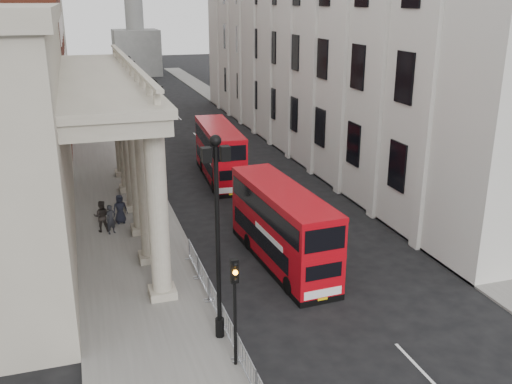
% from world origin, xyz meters
% --- Properties ---
extents(sidewalk_west, '(6.00, 140.00, 0.12)m').
position_xyz_m(sidewalk_west, '(-3.00, 30.00, 0.06)').
color(sidewalk_west, slate).
rests_on(sidewalk_west, ground).
extents(sidewalk_east, '(3.00, 140.00, 0.12)m').
position_xyz_m(sidewalk_east, '(13.50, 30.00, 0.06)').
color(sidewalk_east, slate).
rests_on(sidewalk_east, ground).
extents(kerb, '(0.20, 140.00, 0.14)m').
position_xyz_m(kerb, '(-0.05, 30.00, 0.07)').
color(kerb, slate).
rests_on(kerb, ground).
extents(brick_building, '(9.00, 32.00, 22.00)m').
position_xyz_m(brick_building, '(-10.50, 48.00, 11.00)').
color(brick_building, maroon).
rests_on(brick_building, ground).
extents(west_building_far, '(9.00, 30.00, 20.00)m').
position_xyz_m(west_building_far, '(-10.50, 80.00, 10.00)').
color(west_building_far, '#A19987').
rests_on(west_building_far, ground).
extents(east_building, '(8.00, 55.00, 25.00)m').
position_xyz_m(east_building, '(16.00, 32.00, 12.50)').
color(east_building, silver).
rests_on(east_building, ground).
extents(lamp_post_south, '(1.05, 0.44, 8.32)m').
position_xyz_m(lamp_post_south, '(-0.60, 4.00, 4.91)').
color(lamp_post_south, black).
rests_on(lamp_post_south, sidewalk_west).
extents(lamp_post_mid, '(1.05, 0.44, 8.32)m').
position_xyz_m(lamp_post_mid, '(-0.60, 20.00, 4.91)').
color(lamp_post_mid, black).
rests_on(lamp_post_mid, sidewalk_west).
extents(lamp_post_north, '(1.05, 0.44, 8.32)m').
position_xyz_m(lamp_post_north, '(-0.60, 36.00, 4.91)').
color(lamp_post_north, black).
rests_on(lamp_post_north, sidewalk_west).
extents(traffic_light, '(0.28, 0.33, 4.30)m').
position_xyz_m(traffic_light, '(-0.50, 1.98, 3.11)').
color(traffic_light, black).
rests_on(traffic_light, sidewalk_west).
extents(crowd_barriers, '(0.50, 18.75, 1.10)m').
position_xyz_m(crowd_barriers, '(-0.35, 2.23, 0.67)').
color(crowd_barriers, gray).
rests_on(crowd_barriers, sidewalk_west).
extents(bus_near, '(2.79, 9.47, 4.04)m').
position_xyz_m(bus_near, '(4.20, 9.90, 2.11)').
color(bus_near, '#B30812').
rests_on(bus_near, ground).
extents(bus_far, '(2.84, 9.53, 4.06)m').
position_xyz_m(bus_far, '(4.73, 25.22, 2.12)').
color(bus_far, '#B30812').
rests_on(bus_far, ground).
extents(pedestrian_a, '(0.75, 0.65, 1.73)m').
position_xyz_m(pedestrian_a, '(-3.99, 16.31, 0.98)').
color(pedestrian_a, black).
rests_on(pedestrian_a, sidewalk_west).
extents(pedestrian_b, '(1.04, 0.89, 1.89)m').
position_xyz_m(pedestrian_b, '(-4.48, 16.79, 1.06)').
color(pedestrian_b, black).
rests_on(pedestrian_b, sidewalk_west).
extents(pedestrian_c, '(0.94, 0.67, 1.79)m').
position_xyz_m(pedestrian_c, '(-3.34, 17.84, 1.01)').
color(pedestrian_c, black).
rests_on(pedestrian_c, sidewalk_west).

